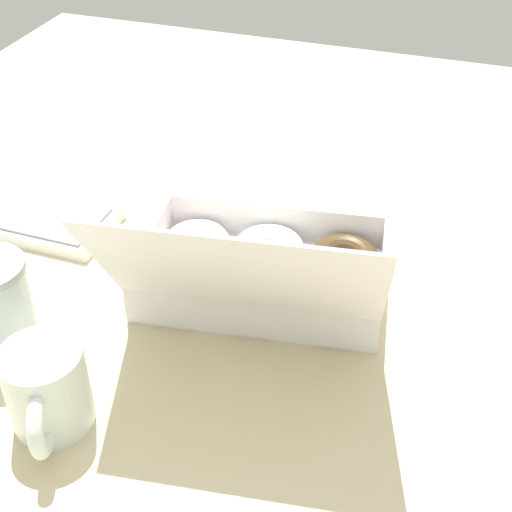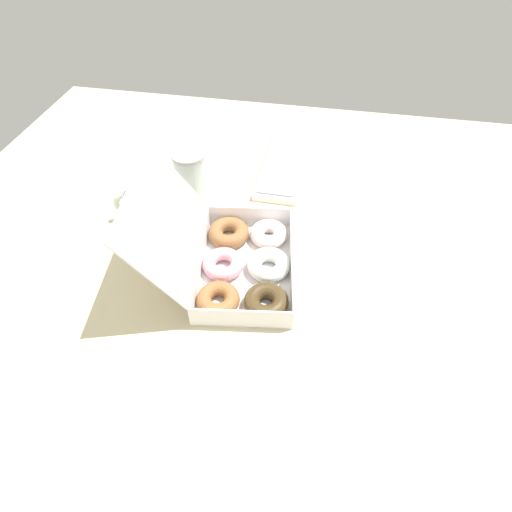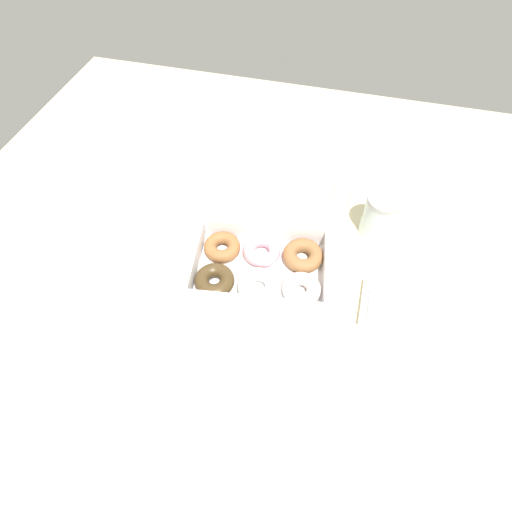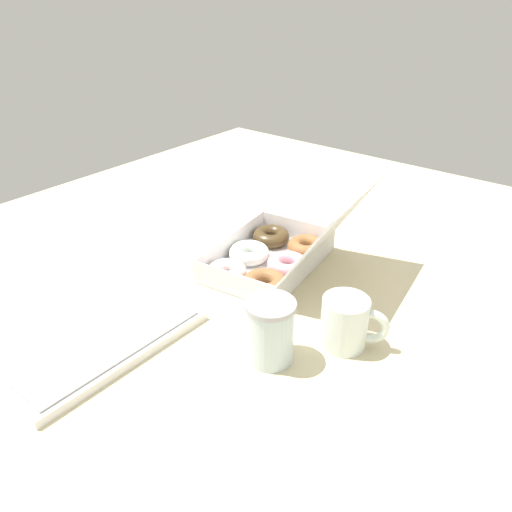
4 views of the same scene
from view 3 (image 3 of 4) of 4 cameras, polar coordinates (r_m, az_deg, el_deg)
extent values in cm
cube|color=beige|center=(103.98, -2.09, -2.20)|extent=(180.00, 180.00, 2.00)
cube|color=white|center=(102.33, 0.53, -2.30)|extent=(35.33, 26.30, 0.40)
cube|color=white|center=(101.98, -8.49, -0.46)|extent=(3.44, 21.85, 5.75)
cube|color=white|center=(100.20, 9.74, -2.13)|extent=(3.44, 21.85, 5.75)
cube|color=white|center=(93.98, -0.17, -6.64)|extent=(31.56, 4.79, 5.75)
cube|color=white|center=(106.41, 1.17, 3.41)|extent=(31.56, 4.79, 5.75)
cube|color=white|center=(101.86, 1.64, 10.45)|extent=(33.98, 16.61, 18.73)
torus|color=#48361D|center=(99.12, -5.95, -3.50)|extent=(12.51, 12.51, 3.64)
torus|color=white|center=(97.74, 0.29, -4.28)|extent=(14.37, 14.37, 3.55)
torus|color=silver|center=(97.85, 6.49, -4.73)|extent=(13.53, 13.53, 3.51)
torus|color=#956034|center=(105.10, -4.86, 1.30)|extent=(12.12, 12.12, 3.40)
torus|color=#F2A6B4|center=(103.96, 0.83, 0.76)|extent=(13.34, 13.34, 3.18)
torus|color=#906037|center=(103.72, 6.72, 0.07)|extent=(14.88, 14.88, 3.71)
cube|color=white|center=(104.13, 25.28, -8.33)|extent=(38.94, 13.24, 1.80)
cube|color=#999897|center=(103.25, 25.49, -8.04)|extent=(35.80, 11.18, 0.40)
cylinder|color=white|center=(117.31, 11.53, 9.43)|extent=(9.13, 9.13, 10.45)
torus|color=white|center=(120.63, 10.87, 11.03)|extent=(4.54, 7.52, 7.50)
cylinder|color=black|center=(115.07, 11.80, 10.63)|extent=(8.03, 8.03, 0.63)
cylinder|color=silver|center=(111.47, 17.22, 5.37)|extent=(8.92, 8.92, 11.76)
cylinder|color=#B2B2B7|center=(107.06, 18.04, 7.65)|extent=(9.37, 9.37, 1.00)
cube|color=white|center=(96.86, -14.65, -10.65)|extent=(15.50, 13.84, 0.15)
camera|label=1|loc=(1.36, -1.92, 44.60)|focal=50.00mm
camera|label=2|loc=(0.87, -54.15, 28.33)|focal=28.00mm
camera|label=4|loc=(1.43, 52.93, 27.97)|focal=35.00mm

